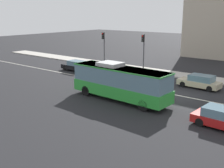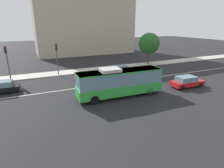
{
  "view_description": "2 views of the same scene",
  "coord_description": "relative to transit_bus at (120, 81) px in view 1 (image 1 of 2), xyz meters",
  "views": [
    {
      "loc": [
        11.68,
        -24.76,
        7.98
      ],
      "look_at": [
        -5.44,
        -3.23,
        0.9
      ],
      "focal_mm": 44.47,
      "sensor_mm": 36.0,
      "label": 1
    },
    {
      "loc": [
        -12.27,
        -22.57,
        8.13
      ],
      "look_at": [
        -3.72,
        -3.58,
        1.21
      ],
      "focal_mm": 29.16,
      "sensor_mm": 36.0,
      "label": 2
    }
  ],
  "objects": [
    {
      "name": "sidewalk_kerb",
      "position": [
        3.29,
        13.3,
        -1.74
      ],
      "size": [
        80.0,
        3.16,
        0.14
      ],
      "primitive_type": "cube",
      "color": "#B2ADA3",
      "rests_on": "ground_plane"
    },
    {
      "name": "sedan_black",
      "position": [
        -12.9,
        6.94,
        -1.09
      ],
      "size": [
        4.58,
        2.01,
        1.46
      ],
      "rotation": [
        0.0,
        0.0,
        3.09
      ],
      "color": "black",
      "rests_on": "ground_plane"
    },
    {
      "name": "ground_plane",
      "position": [
        3.29,
        4.75,
        -1.81
      ],
      "size": [
        160.0,
        160.0,
        0.0
      ],
      "primitive_type": "plane",
      "color": "black"
    },
    {
      "name": "sedan_beige",
      "position": [
        4.26,
        8.83,
        -1.09
      ],
      "size": [
        4.56,
        1.94,
        1.46
      ],
      "rotation": [
        0.0,
        0.0,
        3.11
      ],
      "color": "#C6B793",
      "rests_on": "ground_plane"
    },
    {
      "name": "sedan_red",
      "position": [
        9.76,
        -0.72,
        -1.09
      ],
      "size": [
        4.58,
        2.02,
        1.46
      ],
      "rotation": [
        0.0,
        0.0,
        -0.05
      ],
      "color": "#B21919",
      "rests_on": "ground_plane"
    },
    {
      "name": "lane_centre_line",
      "position": [
        3.29,
        4.75,
        -1.8
      ],
      "size": [
        76.0,
        0.16,
        0.01
      ],
      "primitive_type": "cube",
      "color": "silver",
      "rests_on": "ground_plane"
    },
    {
      "name": "traffic_light_mid_block",
      "position": [
        -5.13,
        12.1,
        1.75
      ],
      "size": [
        0.32,
        0.62,
        5.2
      ],
      "rotation": [
        0.0,
        0.0,
        -1.56
      ],
      "color": "#47474C",
      "rests_on": "ground_plane"
    },
    {
      "name": "traffic_light_near_corner",
      "position": [
        -12.12,
        12.03,
        1.75
      ],
      "size": [
        0.34,
        0.62,
        5.2
      ],
      "rotation": [
        0.0,
        0.0,
        -1.51
      ],
      "color": "#47474C",
      "rests_on": "ground_plane"
    },
    {
      "name": "transit_bus",
      "position": [
        0.0,
        0.0,
        0.0
      ],
      "size": [
        10.09,
        2.88,
        3.46
      ],
      "rotation": [
        0.0,
        0.0,
        -0.04
      ],
      "color": "green",
      "rests_on": "ground_plane"
    }
  ]
}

